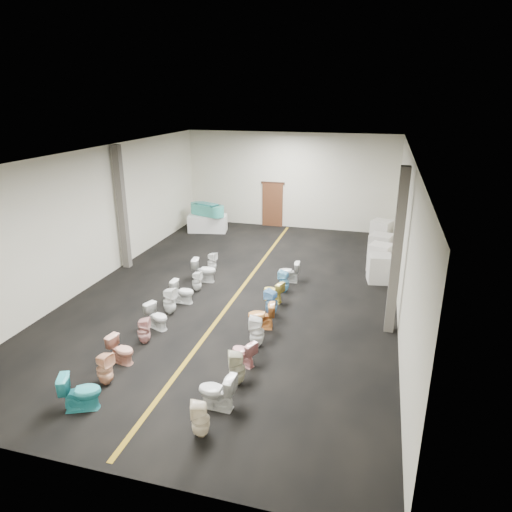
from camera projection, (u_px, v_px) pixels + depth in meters
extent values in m
plane|color=black|center=(240.00, 290.00, 15.12)|extent=(16.00, 16.00, 0.00)
plane|color=black|center=(238.00, 152.00, 13.61)|extent=(16.00, 16.00, 0.00)
plane|color=beige|center=(289.00, 181.00, 21.63)|extent=(10.00, 0.00, 10.00)
plane|color=beige|center=(86.00, 359.00, 7.10)|extent=(10.00, 0.00, 10.00)
plane|color=beige|center=(100.00, 214.00, 15.62)|extent=(0.00, 16.00, 16.00)
plane|color=beige|center=(405.00, 237.00, 13.12)|extent=(0.00, 16.00, 16.00)
cube|color=#8C6914|center=(240.00, 290.00, 15.12)|extent=(0.12, 15.60, 0.01)
cube|color=#562D19|center=(272.00, 205.00, 22.18)|extent=(1.00, 0.10, 2.10)
cube|color=#331C11|center=(273.00, 183.00, 21.83)|extent=(1.15, 0.08, 0.10)
cube|color=#59544C|center=(122.00, 208.00, 16.46)|extent=(0.25, 0.25, 4.50)
cube|color=#59544C|center=(397.00, 253.00, 11.82)|extent=(0.25, 0.25, 4.50)
cube|color=white|center=(208.00, 223.00, 21.50)|extent=(1.90, 1.21, 0.78)
cube|color=teal|center=(207.00, 210.00, 21.28)|extent=(1.36, 1.05, 0.50)
cylinder|color=teal|center=(198.00, 208.00, 21.61)|extent=(0.66, 0.66, 0.50)
cylinder|color=teal|center=(217.00, 211.00, 20.94)|extent=(0.66, 0.66, 0.50)
cube|color=teal|center=(207.00, 205.00, 21.21)|extent=(1.10, 0.79, 0.20)
cube|color=beige|center=(379.00, 268.00, 15.68)|extent=(0.86, 0.86, 0.97)
cube|color=white|center=(380.00, 257.00, 16.69)|extent=(0.92, 0.92, 1.00)
cube|color=beige|center=(380.00, 246.00, 18.12)|extent=(0.98, 0.98, 0.92)
cube|color=silver|center=(381.00, 233.00, 19.47)|extent=(0.98, 0.98, 1.09)
imported|color=teal|center=(81.00, 392.00, 9.31)|extent=(0.92, 0.75, 0.82)
imported|color=#FABB93|center=(105.00, 369.00, 10.11)|extent=(0.42, 0.42, 0.79)
imported|color=#EAA289|center=(121.00, 350.00, 10.96)|extent=(0.73, 0.50, 0.69)
imported|color=#D89C99|center=(144.00, 331.00, 11.80)|extent=(0.41, 0.41, 0.72)
imported|color=white|center=(157.00, 316.00, 12.57)|extent=(0.79, 0.61, 0.71)
imported|color=white|center=(169.00, 301.00, 13.38)|extent=(0.41, 0.41, 0.82)
imported|color=white|center=(183.00, 292.00, 14.14)|extent=(0.71, 0.41, 0.73)
imported|color=white|center=(197.00, 281.00, 14.96)|extent=(0.32, 0.32, 0.69)
imported|color=white|center=(204.00, 270.00, 15.72)|extent=(0.86, 0.56, 0.82)
imported|color=white|center=(212.00, 262.00, 16.64)|extent=(0.38, 0.38, 0.72)
imported|color=beige|center=(201.00, 419.00, 8.56)|extent=(0.45, 0.45, 0.77)
imported|color=silver|center=(217.00, 391.00, 9.33)|extent=(0.81, 0.48, 0.81)
imported|color=beige|center=(237.00, 368.00, 10.11)|extent=(0.49, 0.48, 0.82)
imported|color=pink|center=(243.00, 352.00, 10.87)|extent=(0.74, 0.61, 0.66)
imported|color=white|center=(257.00, 332.00, 11.65)|extent=(0.44, 0.43, 0.84)
imported|color=#D8853D|center=(261.00, 316.00, 12.56)|extent=(0.81, 0.55, 0.76)
imported|color=#6FAEE1|center=(272.00, 303.00, 13.32)|extent=(0.46, 0.45, 0.79)
imported|color=#DCC654|center=(273.00, 291.00, 14.20)|extent=(0.76, 0.60, 0.68)
imported|color=#7FCEF4|center=(284.00, 281.00, 14.87)|extent=(0.40, 0.39, 0.74)
imported|color=silver|center=(289.00, 272.00, 15.68)|extent=(0.76, 0.48, 0.74)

